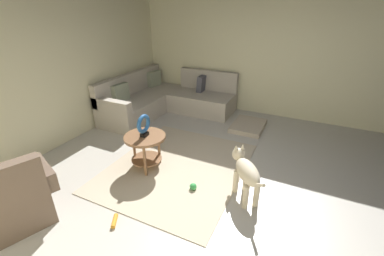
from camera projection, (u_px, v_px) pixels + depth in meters
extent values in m
cube|color=#B7B2A8|center=(217.00, 188.00, 3.54)|extent=(6.00, 6.00, 0.10)
cube|color=beige|center=(48.00, 66.00, 4.08)|extent=(6.00, 0.12, 2.70)
cube|color=beige|center=(270.00, 52.00, 5.32)|extent=(0.12, 6.00, 2.70)
cube|color=#BCAD93|center=(178.00, 167.00, 3.91)|extent=(2.30, 1.90, 0.01)
cube|color=#B2A899|center=(145.00, 104.00, 5.77)|extent=(2.20, 0.85, 0.42)
cube|color=#B2A899|center=(130.00, 84.00, 5.72)|extent=(2.20, 0.14, 0.46)
cube|color=#B2A899|center=(202.00, 103.00, 5.88)|extent=(0.85, 1.40, 0.42)
cube|color=#B2A899|center=(209.00, 80.00, 5.98)|extent=(0.14, 1.40, 0.46)
cube|color=#B2A899|center=(111.00, 106.00, 4.80)|extent=(0.16, 0.85, 0.22)
cube|color=gray|center=(154.00, 79.00, 6.29)|extent=(0.39, 0.18, 0.38)
cube|color=gray|center=(121.00, 93.00, 5.28)|extent=(0.39, 0.18, 0.39)
cube|color=#4C4C56|center=(202.00, 84.00, 5.92)|extent=(0.38, 0.16, 0.39)
cube|color=brown|center=(18.00, 207.00, 2.85)|extent=(0.78, 0.78, 0.40)
cube|color=brown|center=(11.00, 186.00, 2.49)|extent=(0.61, 0.35, 0.48)
cube|color=brown|center=(45.00, 172.00, 2.93)|extent=(0.31, 0.60, 0.22)
cylinder|color=brown|center=(145.00, 137.00, 3.68)|extent=(0.60, 0.60, 0.04)
cylinder|color=brown|center=(147.00, 159.00, 3.84)|extent=(0.45, 0.45, 0.02)
cylinder|color=brown|center=(134.00, 150.00, 3.88)|extent=(0.04, 0.04, 0.50)
cylinder|color=brown|center=(145.00, 161.00, 3.60)|extent=(0.04, 0.04, 0.50)
cylinder|color=brown|center=(159.00, 149.00, 3.91)|extent=(0.04, 0.04, 0.50)
cube|color=black|center=(144.00, 134.00, 3.66)|extent=(0.12, 0.08, 0.05)
torus|color=#265999|center=(144.00, 124.00, 3.59)|extent=(0.28, 0.06, 0.28)
cube|color=#B2A38E|center=(248.00, 126.00, 5.14)|extent=(0.80, 0.60, 0.09)
cylinder|color=beige|center=(236.00, 181.00, 3.33)|extent=(0.07, 0.07, 0.32)
cylinder|color=beige|center=(246.00, 180.00, 3.36)|extent=(0.07, 0.07, 0.32)
cylinder|color=beige|center=(246.00, 197.00, 3.06)|extent=(0.07, 0.07, 0.32)
cylinder|color=beige|center=(256.00, 195.00, 3.09)|extent=(0.07, 0.07, 0.32)
ellipsoid|color=beige|center=(248.00, 172.00, 3.11)|extent=(0.54, 0.50, 0.24)
sphere|color=beige|center=(238.00, 154.00, 3.34)|extent=(0.17, 0.17, 0.17)
ellipsoid|color=beige|center=(236.00, 152.00, 3.41)|extent=(0.14, 0.13, 0.07)
cone|color=beige|center=(236.00, 147.00, 3.27)|extent=(0.06, 0.06, 0.07)
cone|color=beige|center=(243.00, 146.00, 3.29)|extent=(0.06, 0.06, 0.07)
cylinder|color=beige|center=(260.00, 185.00, 2.82)|extent=(0.18, 0.15, 0.16)
sphere|color=green|center=(193.00, 187.00, 3.41)|extent=(0.09, 0.09, 0.09)
cylinder|color=orange|center=(115.00, 221.00, 2.90)|extent=(0.19, 0.14, 0.05)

